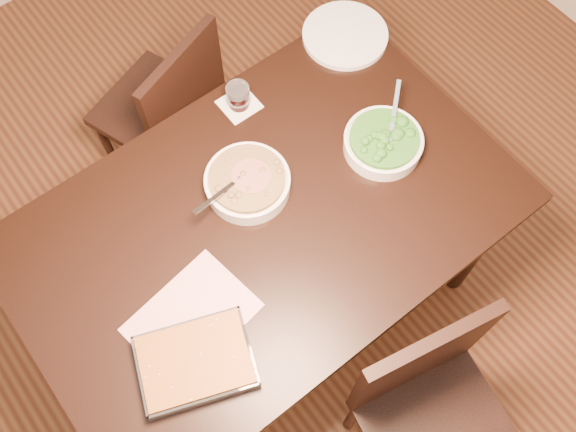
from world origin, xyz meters
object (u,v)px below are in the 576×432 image
object	(u,v)px
dinner_plate	(345,35)
chair_far	(169,108)
broccoli_bowl	(383,142)
table	(265,233)
baking_dish	(196,362)
chair_near	(430,405)
stew_bowl	(247,182)
wine_tumbler	(238,96)

from	to	relation	value
dinner_plate	chair_far	bearing A→B (deg)	148.66
broccoli_bowl	chair_far	world-z (taller)	broccoli_bowl
chair_far	table	bearing A→B (deg)	65.00
broccoli_bowl	baking_dish	xyz separation A→B (m)	(-0.79, -0.19, -0.01)
table	dinner_plate	bearing A→B (deg)	30.96
chair_near	baking_dish	bearing A→B (deg)	148.37
stew_bowl	baking_dish	xyz separation A→B (m)	(-0.40, -0.33, -0.01)
table	dinner_plate	size ratio (longest dim) A/B	5.05
stew_bowl	chair_near	xyz separation A→B (m)	(0.07, -0.77, -0.30)
stew_bowl	broccoli_bowl	bearing A→B (deg)	-19.00
stew_bowl	dinner_plate	distance (m)	0.63
table	wine_tumbler	size ratio (longest dim) A/B	17.41
table	stew_bowl	bearing A→B (deg)	76.96
stew_bowl	chair_far	distance (m)	0.66
table	broccoli_bowl	size ratio (longest dim) A/B	5.98
broccoli_bowl	chair_far	xyz separation A→B (m)	(-0.35, 0.71, -0.33)
broccoli_bowl	wine_tumbler	bearing A→B (deg)	122.38
stew_bowl	chair_far	xyz separation A→B (m)	(0.05, 0.58, -0.33)
baking_dish	dinner_plate	world-z (taller)	baking_dish
table	dinner_plate	xyz separation A→B (m)	(0.60, 0.36, 0.10)
baking_dish	chair_far	size ratio (longest dim) A/B	0.42
chair_near	stew_bowl	bearing A→B (deg)	106.39
dinner_plate	table	bearing A→B (deg)	-149.04
stew_bowl	chair_far	world-z (taller)	stew_bowl
broccoli_bowl	baking_dish	size ratio (longest dim) A/B	0.69
wine_tumbler	chair_near	distance (m)	1.07
wine_tumbler	chair_far	bearing A→B (deg)	107.49
baking_dish	chair_near	xyz separation A→B (m)	(0.47, -0.44, -0.30)
table	broccoli_bowl	distance (m)	0.44
stew_bowl	broccoli_bowl	xyz separation A→B (m)	(0.39, -0.14, -0.00)
broccoli_bowl	baking_dish	world-z (taller)	broccoli_bowl
baking_dish	table	bearing A→B (deg)	51.49
table	wine_tumbler	xyz separation A→B (m)	(0.17, 0.36, 0.14)
table	stew_bowl	world-z (taller)	stew_bowl
stew_bowl	broccoli_bowl	distance (m)	0.42
dinner_plate	chair_near	bearing A→B (deg)	-116.45
dinner_plate	chair_far	xyz separation A→B (m)	(-0.53, 0.32, -0.30)
broccoli_bowl	dinner_plate	xyz separation A→B (m)	(0.18, 0.39, -0.02)
baking_dish	chair_near	bearing A→B (deg)	-21.97
broccoli_bowl	dinner_plate	size ratio (longest dim) A/B	0.85
dinner_plate	wine_tumbler	bearing A→B (deg)	-179.46
broccoli_bowl	table	bearing A→B (deg)	176.12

